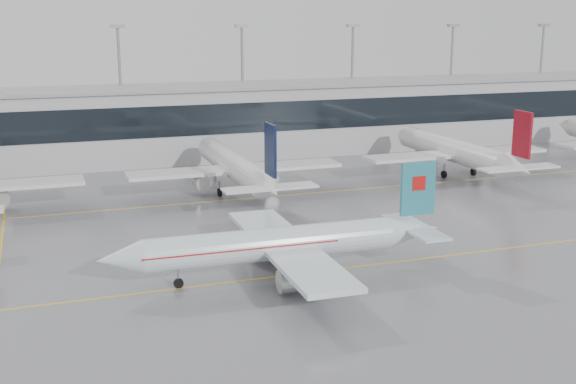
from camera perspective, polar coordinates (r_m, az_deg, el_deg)
name	(u,v)px	position (r m, az deg, el deg)	size (l,w,h in m)	color
ground	(330,270)	(69.66, 3.32, -6.17)	(320.00, 320.00, 0.00)	slate
taxi_line_main	(330,270)	(69.66, 3.32, -6.17)	(120.00, 0.25, 0.01)	yellow
taxi_line_north	(243,199)	(96.83, -3.56, -0.54)	(120.00, 0.25, 0.01)	yellow
taxi_line_cross	(0,256)	(79.04, -21.82, -4.74)	(0.25, 60.00, 0.01)	yellow
terminal	(191,123)	(126.26, -7.64, 5.42)	(180.00, 15.00, 12.00)	#AAAAAE
terminal_glass	(201,120)	(118.74, -6.90, 5.67)	(180.00, 0.20, 5.00)	black
terminal_roof	(190,87)	(125.55, -7.73, 8.22)	(182.00, 16.00, 0.40)	gray
light_masts	(183,78)	(131.32, -8.30, 8.93)	(156.40, 1.00, 22.60)	gray
air_canada_jet	(285,244)	(67.02, -0.23, -4.13)	(33.06, 25.46, 10.02)	silver
parked_jet_c	(235,167)	(99.48, -4.18, 2.02)	(29.64, 36.96, 11.72)	silver
parked_jet_d	(456,152)	(113.66, 13.11, 3.14)	(29.64, 36.96, 11.72)	silver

